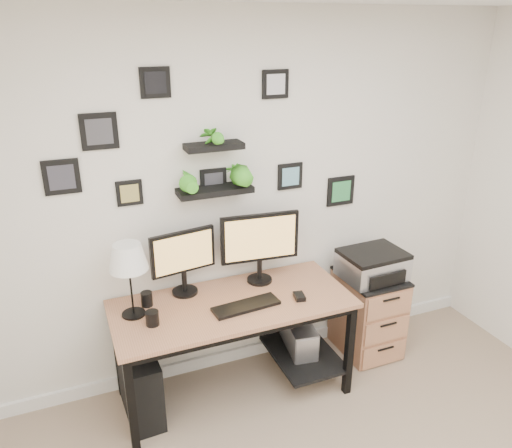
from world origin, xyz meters
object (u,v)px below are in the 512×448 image
mug (152,318)px  printer (373,265)px  desk (236,314)px  monitor_left (183,258)px  monitor_right (260,242)px  pc_tower_black (140,384)px  pc_tower_grey (298,346)px  file_cabinet (368,313)px  table_lamp (128,259)px

mug → printer: printer is taller
desk → monitor_left: (-0.30, 0.20, 0.39)m
monitor_right → mug: size_ratio=6.00×
pc_tower_black → pc_tower_grey: pc_tower_black is taller
desk → monitor_left: monitor_left is taller
mug → pc_tower_black: 0.57m
monitor_left → pc_tower_black: bearing=-153.7°
file_cabinet → monitor_right: bearing=173.3°
pc_tower_grey → monitor_left: bearing=168.8°
pc_tower_black → pc_tower_grey: (1.20, 0.03, -0.04)m
table_lamp → pc_tower_black: 0.91m
monitor_left → printer: monitor_left is taller
table_lamp → mug: size_ratio=5.29×
table_lamp → pc_tower_black: (-0.01, -0.05, -0.90)m
monitor_left → table_lamp: bearing=-159.1°
table_lamp → printer: 1.83m
mug → pc_tower_black: bearing=133.4°
pc_tower_black → printer: printer is taller
monitor_right → file_cabinet: size_ratio=0.83×
monitor_left → pc_tower_grey: 1.16m
table_lamp → pc_tower_black: bearing=-106.3°
table_lamp → desk: bearing=-4.8°
monitor_left → pc_tower_black: (-0.39, -0.19, -0.78)m
monitor_right → printer: bearing=-8.2°
desk → file_cabinet: (1.14, 0.06, -0.29)m
mug → pc_tower_black: mug is taller
table_lamp → pc_tower_black: size_ratio=1.02×
desk → monitor_left: size_ratio=3.46×
monitor_left → mug: bearing=-133.3°
desk → file_cabinet: desk is taller
file_cabinet → pc_tower_black: bearing=-178.4°
table_lamp → printer: (1.79, -0.02, -0.37)m
pc_tower_grey → printer: bearing=-0.3°
monitor_left → monitor_right: size_ratio=0.83×
pc_tower_grey → pc_tower_black: bearing=-178.5°
monitor_left → mug: size_ratio=4.96×
mug → pc_tower_black: (-0.10, 0.11, -0.55)m
printer → desk: bearing=-178.2°
printer → table_lamp: bearing=179.3°
desk → pc_tower_grey: size_ratio=3.70×
monitor_left → printer: size_ratio=0.97×
mug → pc_tower_grey: size_ratio=0.22×
mug → table_lamp: bearing=119.3°
mug → printer: size_ratio=0.20×
pc_tower_grey → file_cabinet: 0.64m
pc_tower_grey → desk: bearing=-175.6°
desk → monitor_left: 0.53m
pc_tower_black → monitor_left: bearing=23.8°
monitor_left → table_lamp: size_ratio=0.94×
desk → printer: bearing=1.8°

